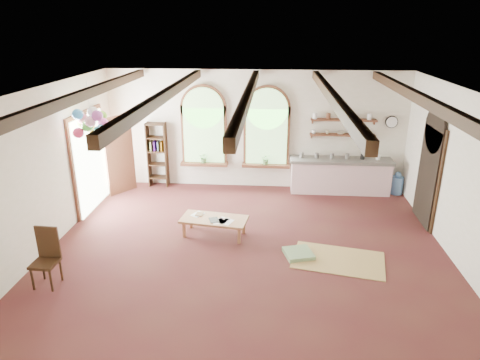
# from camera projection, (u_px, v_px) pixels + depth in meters

# --- Properties ---
(floor) EXTENTS (8.00, 8.00, 0.00)m
(floor) POSITION_uv_depth(u_px,v_px,m) (247.00, 246.00, 8.82)
(floor) COLOR #512621
(floor) RESTS_ON ground
(ceiling_beams) EXTENTS (6.20, 6.80, 0.18)m
(ceiling_beams) POSITION_uv_depth(u_px,v_px,m) (248.00, 95.00, 7.74)
(ceiling_beams) COLOR #331F10
(ceiling_beams) RESTS_ON ceiling
(window_left) EXTENTS (1.30, 0.28, 2.20)m
(window_left) POSITION_uv_depth(u_px,v_px,m) (204.00, 129.00, 11.56)
(window_left) COLOR brown
(window_left) RESTS_ON floor
(window_right) EXTENTS (1.30, 0.28, 2.20)m
(window_right) POSITION_uv_depth(u_px,v_px,m) (267.00, 130.00, 11.43)
(window_right) COLOR brown
(window_right) RESTS_ON floor
(left_doorway) EXTENTS (0.10, 1.90, 2.50)m
(left_doorway) POSITION_uv_depth(u_px,v_px,m) (90.00, 162.00, 10.39)
(left_doorway) COLOR brown
(left_doorway) RESTS_ON floor
(right_doorway) EXTENTS (0.10, 1.30, 2.40)m
(right_doorway) POSITION_uv_depth(u_px,v_px,m) (428.00, 177.00, 9.55)
(right_doorway) COLOR black
(right_doorway) RESTS_ON floor
(kitchen_counter) EXTENTS (2.68, 0.62, 0.94)m
(kitchen_counter) POSITION_uv_depth(u_px,v_px,m) (340.00, 175.00, 11.48)
(kitchen_counter) COLOR beige
(kitchen_counter) RESTS_ON floor
(wall_shelf_lower) EXTENTS (1.70, 0.24, 0.04)m
(wall_shelf_lower) POSITION_uv_depth(u_px,v_px,m) (342.00, 135.00, 11.27)
(wall_shelf_lower) COLOR brown
(wall_shelf_lower) RESTS_ON wall_back
(wall_shelf_upper) EXTENTS (1.70, 0.24, 0.04)m
(wall_shelf_upper) POSITION_uv_depth(u_px,v_px,m) (344.00, 120.00, 11.13)
(wall_shelf_upper) COLOR brown
(wall_shelf_upper) RESTS_ON wall_back
(wall_clock) EXTENTS (0.32, 0.04, 0.32)m
(wall_clock) POSITION_uv_depth(u_px,v_px,m) (392.00, 122.00, 11.13)
(wall_clock) COLOR black
(wall_clock) RESTS_ON wall_back
(bookshelf) EXTENTS (0.53, 0.32, 1.80)m
(bookshelf) POSITION_uv_depth(u_px,v_px,m) (157.00, 155.00, 11.81)
(bookshelf) COLOR #331F10
(bookshelf) RESTS_ON floor
(coffee_table) EXTENTS (1.48, 0.84, 0.40)m
(coffee_table) POSITION_uv_depth(u_px,v_px,m) (214.00, 220.00, 9.16)
(coffee_table) COLOR #AA704E
(coffee_table) RESTS_ON floor
(side_chair) EXTENTS (0.43, 0.43, 1.05)m
(side_chair) POSITION_uv_depth(u_px,v_px,m) (47.00, 269.00, 7.44)
(side_chair) COLOR #331F10
(side_chair) RESTS_ON floor
(floor_mat) EXTENTS (1.91, 1.39, 0.02)m
(floor_mat) POSITION_uv_depth(u_px,v_px,m) (338.00, 260.00, 8.30)
(floor_mat) COLOR tan
(floor_mat) RESTS_ON floor
(floor_cushion) EXTENTS (0.65, 0.65, 0.09)m
(floor_cushion) POSITION_uv_depth(u_px,v_px,m) (298.00, 254.00, 8.45)
(floor_cushion) COLOR gray
(floor_cushion) RESTS_ON floor
(water_jug_a) EXTENTS (0.27, 0.27, 0.53)m
(water_jug_a) POSITION_uv_depth(u_px,v_px,m) (369.00, 185.00, 11.50)
(water_jug_a) COLOR #5785BB
(water_jug_a) RESTS_ON floor
(water_jug_b) EXTENTS (0.32, 0.32, 0.62)m
(water_jug_b) POSITION_uv_depth(u_px,v_px,m) (397.00, 184.00, 11.44)
(water_jug_b) COLOR #5785BB
(water_jug_b) RESTS_ON floor
(balloon_cluster) EXTENTS (0.76, 0.80, 1.15)m
(balloon_cluster) POSITION_uv_depth(u_px,v_px,m) (91.00, 122.00, 9.10)
(balloon_cluster) COLOR white
(balloon_cluster) RESTS_ON floor
(table_book) EXTENTS (0.18, 0.24, 0.02)m
(table_book) POSITION_uv_depth(u_px,v_px,m) (196.00, 214.00, 9.33)
(table_book) COLOR olive
(table_book) RESTS_ON coffee_table
(tablet) EXTENTS (0.26, 0.31, 0.01)m
(tablet) POSITION_uv_depth(u_px,v_px,m) (214.00, 220.00, 9.05)
(tablet) COLOR black
(tablet) RESTS_ON coffee_table
(potted_plant_left) EXTENTS (0.27, 0.23, 0.30)m
(potted_plant_left) POSITION_uv_depth(u_px,v_px,m) (204.00, 158.00, 11.73)
(potted_plant_left) COLOR #598C4C
(potted_plant_left) RESTS_ON window_left
(potted_plant_right) EXTENTS (0.27, 0.23, 0.30)m
(potted_plant_right) POSITION_uv_depth(u_px,v_px,m) (266.00, 159.00, 11.61)
(potted_plant_right) COLOR #598C4C
(potted_plant_right) RESTS_ON window_right
(shelf_cup_a) EXTENTS (0.12, 0.10, 0.10)m
(shelf_cup_a) POSITION_uv_depth(u_px,v_px,m) (314.00, 132.00, 11.30)
(shelf_cup_a) COLOR white
(shelf_cup_a) RESTS_ON wall_shelf_lower
(shelf_cup_b) EXTENTS (0.10, 0.10, 0.09)m
(shelf_cup_b) POSITION_uv_depth(u_px,v_px,m) (327.00, 132.00, 11.28)
(shelf_cup_b) COLOR beige
(shelf_cup_b) RESTS_ON wall_shelf_lower
(shelf_bowl_a) EXTENTS (0.22, 0.22, 0.05)m
(shelf_bowl_a) POSITION_uv_depth(u_px,v_px,m) (341.00, 133.00, 11.26)
(shelf_bowl_a) COLOR beige
(shelf_bowl_a) RESTS_ON wall_shelf_lower
(shelf_bowl_b) EXTENTS (0.20, 0.20, 0.06)m
(shelf_bowl_b) POSITION_uv_depth(u_px,v_px,m) (354.00, 133.00, 11.23)
(shelf_bowl_b) COLOR #8C664C
(shelf_bowl_b) RESTS_ON wall_shelf_lower
(shelf_vase) EXTENTS (0.18, 0.18, 0.19)m
(shelf_vase) POSITION_uv_depth(u_px,v_px,m) (368.00, 131.00, 11.19)
(shelf_vase) COLOR slate
(shelf_vase) RESTS_ON wall_shelf_lower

